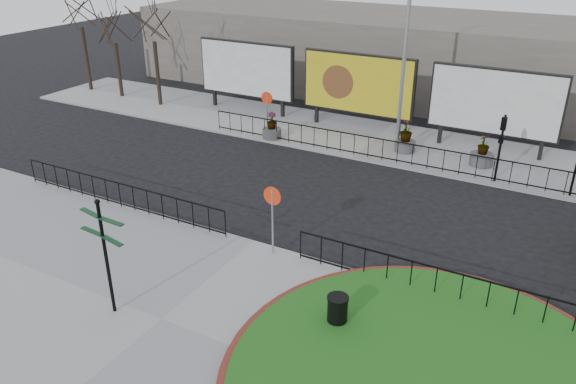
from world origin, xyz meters
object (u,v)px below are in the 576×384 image
Objects in this scene: fingerpost_sign at (104,246)px; planter_c at (482,155)px; lamp_post at (405,54)px; litter_bin at (337,312)px; billboard_mid at (358,84)px; planter_a at (272,129)px; planter_b at (405,139)px.

fingerpost_sign is 17.86m from planter_c.
lamp_post reaches higher than litter_bin.
planter_a is (-3.29, -3.47, -2.01)m from billboard_mid.
planter_b is 3.69m from planter_c.
planter_c is at bearing 77.32° from fingerpost_sign.
planter_b reaches higher than litter_bin.
planter_c is (7.02, 16.34, -1.68)m from fingerpost_sign.
litter_bin is at bearing -53.18° from planter_a.
planter_c is (10.39, 1.49, 0.02)m from planter_a.
planter_b is (0.40, -0.00, -4.10)m from lamp_post.
lamp_post is at bearing 13.41° from planter_a.
lamp_post is (3.01, -1.97, 2.23)m from billboard_mid.
fingerpost_sign is at bearing -157.69° from litter_bin.
planter_a is at bearing -171.83° from planter_c.
fingerpost_sign is at bearing -100.18° from lamp_post.
litter_bin is at bearing 32.89° from fingerpost_sign.
fingerpost_sign reaches higher than planter_c.
billboard_mid is at bearing 110.69° from litter_bin.
fingerpost_sign reaches higher than planter_a.
planter_a is 10.49m from planter_c.
planter_a reaches higher than litter_bin.
planter_b is 1.09× the size of planter_c.
lamp_post is 5.87m from planter_c.
planter_c is at bearing -15.62° from billboard_mid.
planter_a is at bearing -167.37° from planter_b.
planter_b is (6.70, 1.50, 0.14)m from planter_a.
planter_a is at bearing 113.34° from fingerpost_sign.
planter_c reaches higher than planter_a.
litter_bin is at bearing -69.31° from billboard_mid.
billboard_mid is at bearing 146.75° from lamp_post.
planter_a is at bearing -166.59° from lamp_post.
planter_a is (-9.29, 12.41, -0.03)m from litter_bin.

